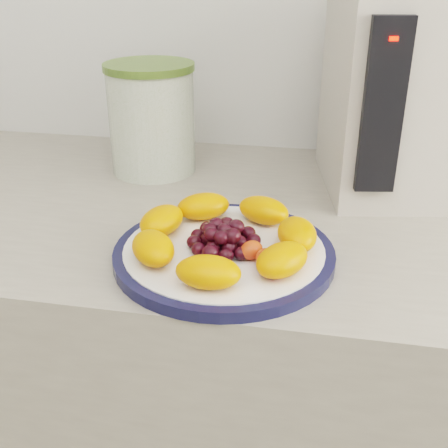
# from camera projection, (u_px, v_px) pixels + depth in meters

# --- Properties ---
(counter) EXTENTS (3.50, 0.60, 0.90)m
(counter) POSITION_uv_depth(u_px,v_px,m) (276.00, 428.00, 1.05)
(counter) COLOR #A29988
(counter) RESTS_ON floor
(cabinet_face) EXTENTS (3.48, 0.58, 0.84)m
(cabinet_face) POSITION_uv_depth(u_px,v_px,m) (275.00, 440.00, 1.06)
(cabinet_face) COLOR #86614E
(cabinet_face) RESTS_ON floor
(plate_rim) EXTENTS (0.28, 0.28, 0.01)m
(plate_rim) POSITION_uv_depth(u_px,v_px,m) (224.00, 254.00, 0.72)
(plate_rim) COLOR #131538
(plate_rim) RESTS_ON counter
(plate_face) EXTENTS (0.26, 0.26, 0.02)m
(plate_face) POSITION_uv_depth(u_px,v_px,m) (224.00, 253.00, 0.71)
(plate_face) COLOR white
(plate_face) RESTS_ON counter
(canister) EXTENTS (0.19, 0.19, 0.18)m
(canister) POSITION_uv_depth(u_px,v_px,m) (152.00, 122.00, 0.97)
(canister) COLOR #3F5E0F
(canister) RESTS_ON counter
(canister_lid) EXTENTS (0.20, 0.20, 0.01)m
(canister_lid) POSITION_uv_depth(u_px,v_px,m) (149.00, 67.00, 0.93)
(canister_lid) COLOR #506B28
(canister_lid) RESTS_ON canister
(appliance_body) EXTENTS (0.22, 0.28, 0.32)m
(appliance_body) POSITION_uv_depth(u_px,v_px,m) (392.00, 90.00, 0.88)
(appliance_body) COLOR beige
(appliance_body) RESTS_ON counter
(appliance_panel) EXTENTS (0.06, 0.03, 0.24)m
(appliance_panel) POSITION_uv_depth(u_px,v_px,m) (383.00, 108.00, 0.76)
(appliance_panel) COLOR black
(appliance_panel) RESTS_ON appliance_body
(appliance_led) EXTENTS (0.01, 0.01, 0.01)m
(appliance_led) POSITION_uv_depth(u_px,v_px,m) (394.00, 39.00, 0.71)
(appliance_led) COLOR #FF0C05
(appliance_led) RESTS_ON appliance_panel
(fruit_plate) EXTENTS (0.24, 0.24, 0.04)m
(fruit_plate) POSITION_uv_depth(u_px,v_px,m) (226.00, 236.00, 0.70)
(fruit_plate) COLOR orange
(fruit_plate) RESTS_ON plate_face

